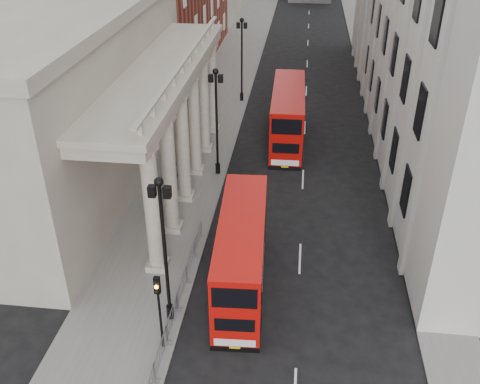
{
  "coord_description": "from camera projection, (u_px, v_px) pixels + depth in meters",
  "views": [
    {
      "loc": [
        5.47,
        -16.17,
        19.85
      ],
      "look_at": [
        2.05,
        12.34,
        3.04
      ],
      "focal_mm": 40.0,
      "sensor_mm": 36.0,
      "label": 1
    }
  ],
  "objects": [
    {
      "name": "lamp_post_north",
      "position": [
        242.0,
        54.0,
        52.87
      ],
      "size": [
        1.05,
        0.44,
        8.32
      ],
      "color": "black",
      "rests_on": "sidewalk_west"
    },
    {
      "name": "pedestrian_c",
      "position": [
        171.0,
        169.0,
        40.39
      ],
      "size": [
        0.97,
        0.85,
        1.68
      ],
      "primitive_type": "imported",
      "rotation": [
        0.0,
        0.0,
        5.81
      ],
      "color": "black",
      "rests_on": "sidewalk_west"
    },
    {
      "name": "lamp_post_south",
      "position": [
        164.0,
        242.0,
        25.45
      ],
      "size": [
        1.05,
        0.44,
        8.32
      ],
      "color": "black",
      "rests_on": "sidewalk_west"
    },
    {
      "name": "ground",
      "position": [
        164.0,
        382.0,
        24.45
      ],
      "size": [
        260.0,
        260.0,
        0.0
      ],
      "primitive_type": "plane",
      "color": "black",
      "rests_on": "ground"
    },
    {
      "name": "portico_building",
      "position": [
        74.0,
        105.0,
        37.91
      ],
      "size": [
        9.0,
        28.0,
        12.0
      ],
      "primitive_type": "cube",
      "color": "gray",
      "rests_on": "ground"
    },
    {
      "name": "lamp_post_mid",
      "position": [
        217.0,
        115.0,
        39.16
      ],
      "size": [
        1.05,
        0.44,
        8.32
      ],
      "color": "black",
      "rests_on": "sidewalk_west"
    },
    {
      "name": "sidewalk_east",
      "position": [
        387.0,
        131.0,
        48.74
      ],
      "size": [
        3.0,
        140.0,
        0.12
      ],
      "primitive_type": "cube",
      "color": "slate",
      "rests_on": "ground"
    },
    {
      "name": "crowd_barriers",
      "position": [
        167.0,
        335.0,
        26.05
      ],
      "size": [
        0.5,
        18.75,
        1.1
      ],
      "color": "gray",
      "rests_on": "sidewalk_west"
    },
    {
      "name": "traffic_light",
      "position": [
        158.0,
        300.0,
        24.62
      ],
      "size": [
        0.28,
        0.33,
        4.3
      ],
      "color": "black",
      "rests_on": "sidewalk_west"
    },
    {
      "name": "bus_near",
      "position": [
        242.0,
        252.0,
        29.15
      ],
      "size": [
        2.95,
        10.21,
        4.36
      ],
      "rotation": [
        0.0,
        0.0,
        0.05
      ],
      "color": "red",
      "rests_on": "ground"
    },
    {
      "name": "pedestrian_a",
      "position": [
        148.0,
        210.0,
        35.28
      ],
      "size": [
        0.63,
        0.42,
        1.71
      ],
      "primitive_type": "imported",
      "rotation": [
        0.0,
        0.0,
        -0.01
      ],
      "color": "black",
      "rests_on": "sidewalk_west"
    },
    {
      "name": "sidewalk_west",
      "position": [
        209.0,
        122.0,
        50.43
      ],
      "size": [
        6.0,
        140.0,
        0.12
      ],
      "primitive_type": "cube",
      "color": "slate",
      "rests_on": "ground"
    },
    {
      "name": "bus_far",
      "position": [
        288.0,
        115.0,
        45.64
      ],
      "size": [
        2.85,
        11.03,
        4.74
      ],
      "rotation": [
        0.0,
        0.0,
        0.02
      ],
      "color": "#AE0B08",
      "rests_on": "ground"
    },
    {
      "name": "kerb",
      "position": [
        240.0,
        124.0,
        50.12
      ],
      "size": [
        0.2,
        140.0,
        0.14
      ],
      "primitive_type": "cube",
      "color": "slate",
      "rests_on": "ground"
    },
    {
      "name": "pedestrian_b",
      "position": [
        173.0,
        166.0,
        40.78
      ],
      "size": [
        0.91,
        0.76,
        1.67
      ],
      "primitive_type": "imported",
      "rotation": [
        0.0,
        0.0,
        3.32
      ],
      "color": "black",
      "rests_on": "sidewalk_west"
    }
  ]
}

